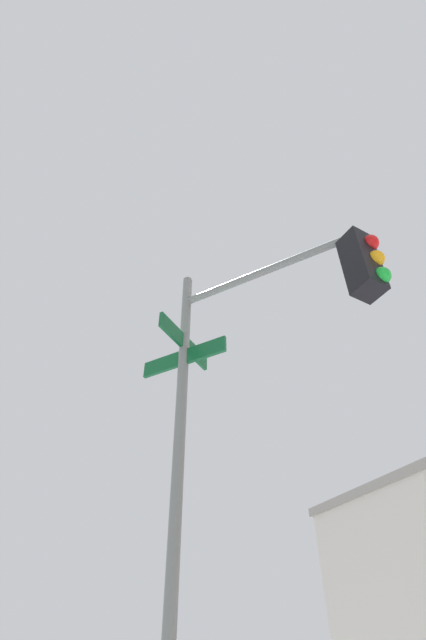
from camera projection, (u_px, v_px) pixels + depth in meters
name	position (u px, v px, depth m)	size (l,w,h in m)	color
traffic_signal_near	(263.00, 368.00, 4.48)	(2.55, 1.71, 5.94)	slate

